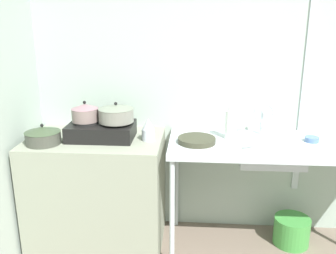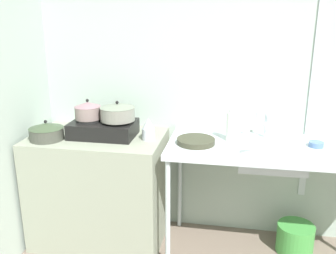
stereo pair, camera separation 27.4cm
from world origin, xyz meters
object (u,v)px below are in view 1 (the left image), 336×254
object	(u,v)px
pot_on_left_burner	(85,112)
sink_basin	(270,152)
percolator	(148,130)
bucket_on_floor	(292,231)
pot_beside_stove	(43,135)
frying_pan	(197,140)
bottle_by_sink	(230,124)
small_bowl_on_drainboard	(312,139)
stove	(101,130)
faucet	(264,114)
pot_on_right_burner	(116,113)

from	to	relation	value
pot_on_left_burner	sink_basin	xyz separation A→B (m)	(1.37, -0.01, -0.27)
percolator	bucket_on_floor	distance (m)	1.42
pot_beside_stove	frying_pan	distance (m)	1.11
bottle_by_sink	percolator	bearing A→B (deg)	-172.10
percolator	bottle_by_sink	xyz separation A→B (m)	(0.60, 0.08, 0.03)
small_bowl_on_drainboard	stove	bearing A→B (deg)	-178.55
bucket_on_floor	pot_beside_stove	bearing A→B (deg)	-173.24
pot_beside_stove	faucet	xyz separation A→B (m)	(1.60, 0.29, 0.11)
pot_on_left_burner	small_bowl_on_drainboard	xyz separation A→B (m)	(1.67, 0.04, -0.18)
pot_beside_stove	sink_basin	world-z (taller)	pot_beside_stove
percolator	faucet	xyz separation A→B (m)	(0.86, 0.15, 0.09)
stove	bucket_on_floor	world-z (taller)	stove
bottle_by_sink	bucket_on_floor	distance (m)	1.03
pot_on_left_burner	pot_beside_stove	xyz separation A→B (m)	(-0.27, -0.15, -0.14)
pot_on_right_burner	frying_pan	xyz separation A→B (m)	(0.60, -0.05, -0.18)
bottle_by_sink	bucket_on_floor	bearing A→B (deg)	0.46
frying_pan	sink_basin	bearing A→B (deg)	4.03
stove	pot_on_right_burner	bearing A→B (deg)	-0.00
pot_on_left_burner	percolator	world-z (taller)	pot_on_left_burner
pot_on_right_burner	stove	bearing A→B (deg)	180.00
pot_beside_stove	bucket_on_floor	bearing A→B (deg)	6.76
faucet	bucket_on_floor	size ratio (longest dim) A/B	0.95
faucet	bucket_on_floor	distance (m)	0.99
stove	percolator	bearing A→B (deg)	-2.64
pot_on_left_burner	frying_pan	size ratio (longest dim) A/B	0.73
pot_beside_stove	bucket_on_floor	size ratio (longest dim) A/B	0.90
pot_on_left_burner	bottle_by_sink	bearing A→B (deg)	3.58
percolator	frying_pan	xyz separation A→B (m)	(0.36, -0.03, -0.06)
pot_on_right_burner	sink_basin	xyz separation A→B (m)	(1.14, -0.01, -0.27)
pot_on_left_burner	percolator	xyz separation A→B (m)	(0.47, -0.02, -0.12)
sink_basin	bottle_by_sink	xyz separation A→B (m)	(-0.29, 0.08, 0.19)
pot_beside_stove	pot_on_left_burner	bearing A→B (deg)	29.00
small_bowl_on_drainboard	bucket_on_floor	bearing A→B (deg)	152.80
bottle_by_sink	pot_beside_stove	bearing A→B (deg)	-170.79
faucet	pot_on_right_burner	bearing A→B (deg)	-172.86
frying_pan	bottle_by_sink	distance (m)	0.29
bottle_by_sink	bucket_on_floor	xyz separation A→B (m)	(0.53, 0.00, -0.88)
pot_beside_stove	bottle_by_sink	xyz separation A→B (m)	(1.35, 0.22, 0.05)
percolator	pot_beside_stove	bearing A→B (deg)	-169.73
stove	sink_basin	world-z (taller)	stove
small_bowl_on_drainboard	bottle_by_sink	distance (m)	0.60
sink_basin	frying_pan	bearing A→B (deg)	-175.97
pot_beside_stove	frying_pan	xyz separation A→B (m)	(1.10, 0.10, -0.04)
pot_on_right_burner	faucet	bearing A→B (deg)	7.14
pot_on_right_burner	frying_pan	size ratio (longest dim) A/B	0.95
percolator	small_bowl_on_drainboard	bearing A→B (deg)	2.66
stove	small_bowl_on_drainboard	xyz separation A→B (m)	(1.56, 0.04, -0.04)
pot_on_left_burner	pot_on_right_burner	xyz separation A→B (m)	(0.23, -0.00, -0.00)
pot_on_right_burner	small_bowl_on_drainboard	distance (m)	1.45
faucet	bucket_on_floor	xyz separation A→B (m)	(0.28, -0.07, -0.95)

